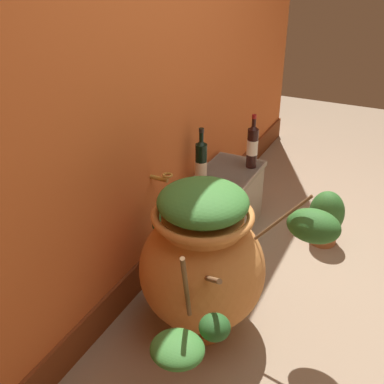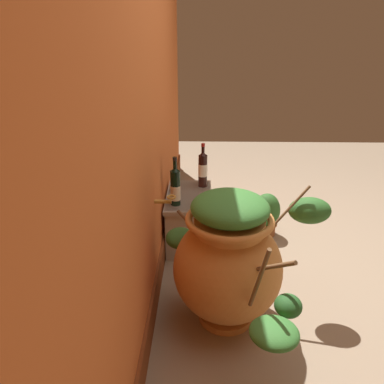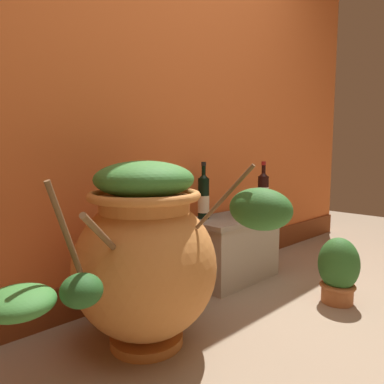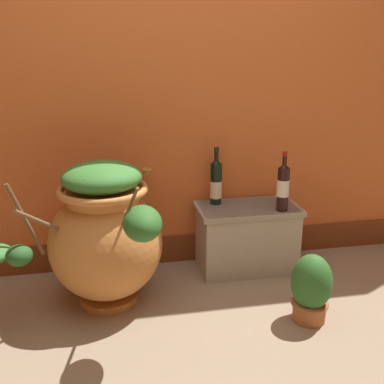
% 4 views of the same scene
% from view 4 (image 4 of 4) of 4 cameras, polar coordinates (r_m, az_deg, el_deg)
% --- Properties ---
extents(ground_plane, '(7.00, 7.00, 0.00)m').
position_cam_4_polar(ground_plane, '(2.16, 3.27, -20.87)').
color(ground_plane, gray).
extents(back_wall, '(4.40, 0.33, 2.60)m').
position_cam_4_polar(back_wall, '(2.87, -2.40, 16.47)').
color(back_wall, '#D6662D').
rests_on(back_wall, ground_plane).
extents(terracotta_urn, '(0.93, 0.93, 0.78)m').
position_cam_4_polar(terracotta_urn, '(2.49, -10.58, -5.11)').
color(terracotta_urn, '#CC7F3D').
rests_on(terracotta_urn, ground_plane).
extents(stone_ledge, '(0.62, 0.34, 0.41)m').
position_cam_4_polar(stone_ledge, '(2.92, 6.68, -5.27)').
color(stone_ledge, '#B2A893').
rests_on(stone_ledge, ground_plane).
extents(wine_bottle_left, '(0.07, 0.07, 0.35)m').
position_cam_4_polar(wine_bottle_left, '(2.77, 11.03, 0.76)').
color(wine_bottle_left, black).
rests_on(wine_bottle_left, stone_ledge).
extents(wine_bottle_middle, '(0.07, 0.07, 0.35)m').
position_cam_4_polar(wine_bottle_middle, '(2.84, 2.94, 1.22)').
color(wine_bottle_middle, black).
rests_on(wine_bottle_middle, stone_ledge).
extents(potted_shrub, '(0.20, 0.22, 0.36)m').
position_cam_4_polar(potted_shrub, '(2.46, 14.29, -11.26)').
color(potted_shrub, '#B26638').
rests_on(potted_shrub, ground_plane).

